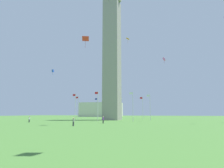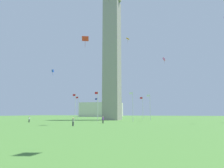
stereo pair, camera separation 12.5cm
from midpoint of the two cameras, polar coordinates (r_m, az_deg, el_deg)
ground_plane at (r=71.27m, az=0.05°, el=-10.47°), size 260.00×260.00×0.00m
obelisk_monument at (r=74.99m, az=0.05°, el=9.73°), size 5.70×5.70×51.82m
flagpole_n at (r=76.57m, az=-9.86°, el=-6.59°), size 1.12×0.14×8.89m
flagpole_ne at (r=66.15m, az=-10.66°, el=-6.28°), size 1.12×0.14×8.89m
flagpole_e at (r=58.40m, az=-4.11°, el=-6.13°), size 1.12×0.14×8.89m
flagpole_se at (r=59.45m, az=6.10°, el=-6.15°), size 1.12×0.14×8.89m
flagpole_s at (r=68.37m, az=11.07°, el=-6.34°), size 1.12×0.14×8.89m
flagpole_sw at (r=78.50m, az=8.99°, el=-6.65°), size 1.12×0.14×8.89m
flagpole_w at (r=84.42m, az=2.86°, el=-6.87°), size 1.12×0.14×8.89m
flagpole_nw at (r=83.68m, az=-4.32°, el=-6.84°), size 1.12×0.14×8.89m
person_purple_shirt at (r=48.04m, az=-2.57°, el=-10.42°), size 0.32×0.32×1.68m
person_white_shirt at (r=57.70m, az=-22.98°, el=-9.48°), size 0.32×0.32×1.61m
person_gray_shirt at (r=38.93m, az=-11.21°, el=-10.78°), size 0.32×0.32×1.61m
kite_red_diamond at (r=44.93m, az=-7.74°, el=12.92°), size 1.88×1.81×2.38m
kite_orange_diamond at (r=68.71m, az=4.66°, el=13.00°), size 1.24×1.34×1.89m
kite_blue_box at (r=62.73m, az=-16.85°, el=3.70°), size 0.50×0.69×1.80m
kite_pink_box at (r=63.91m, az=15.03°, el=7.01°), size 1.04×0.69×2.14m
distant_building at (r=140.13m, az=-3.07°, el=-7.48°), size 27.46×16.39×9.82m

